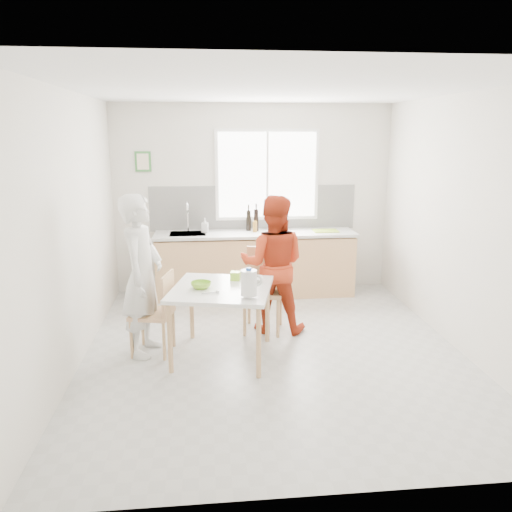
{
  "coord_description": "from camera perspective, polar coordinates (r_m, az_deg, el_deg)",
  "views": [
    {
      "loc": [
        -0.68,
        -4.96,
        2.29
      ],
      "look_at": [
        -0.17,
        0.2,
        1.01
      ],
      "focal_mm": 35.0,
      "sensor_mm": 36.0,
      "label": 1
    }
  ],
  "objects": [
    {
      "name": "person_white",
      "position": [
        5.3,
        -12.87,
        -2.22
      ],
      "size": [
        0.53,
        0.69,
        1.7
      ],
      "primitive_type": "imported",
      "rotation": [
        0.0,
        0.0,
        1.35
      ],
      "color": "silver",
      "rests_on": "ground"
    },
    {
      "name": "window",
      "position": [
        7.27,
        1.29,
        9.24
      ],
      "size": [
        1.5,
        0.06,
        1.3
      ],
      "color": "white",
      "rests_on": "room_shell"
    },
    {
      "name": "backsplash",
      "position": [
        7.31,
        -0.31,
        5.53
      ],
      "size": [
        3.0,
        0.02,
        0.65
      ],
      "primitive_type": "cube",
      "color": "white",
      "rests_on": "room_shell"
    },
    {
      "name": "room_shell",
      "position": [
        5.05,
        2.11,
        6.55
      ],
      "size": [
        4.5,
        4.5,
        4.5
      ],
      "color": "silver",
      "rests_on": "ground"
    },
    {
      "name": "ground",
      "position": [
        5.51,
        1.95,
        -10.67
      ],
      "size": [
        4.5,
        4.5,
        0.0
      ],
      "primitive_type": "plane",
      "color": "#B7B7B2",
      "rests_on": "ground"
    },
    {
      "name": "wine_bottle_a",
      "position": [
        7.14,
        0.02,
        4.14
      ],
      "size": [
        0.07,
        0.07,
        0.32
      ],
      "primitive_type": "cylinder",
      "color": "black",
      "rests_on": "kitchen_counter"
    },
    {
      "name": "chair_left",
      "position": [
        5.36,
        -11.16,
        -6.04
      ],
      "size": [
        0.49,
        0.49,
        0.88
      ],
      "rotation": [
        0.0,
        0.0,
        -1.79
      ],
      "color": "tan",
      "rests_on": "ground"
    },
    {
      "name": "soap_bottle",
      "position": [
        7.1,
        -5.86,
        3.52
      ],
      "size": [
        0.1,
        0.1,
        0.2
      ],
      "primitive_type": "imported",
      "rotation": [
        0.0,
        0.0,
        -0.12
      ],
      "color": "#999999",
      "rests_on": "kitchen_counter"
    },
    {
      "name": "cutting_board",
      "position": [
        7.22,
        7.95,
        2.87
      ],
      "size": [
        0.35,
        0.25,
        0.01
      ],
      "primitive_type": "cube",
      "rotation": [
        0.0,
        0.0,
        0.01
      ],
      "color": "#95BA2A",
      "rests_on": "kitchen_counter"
    },
    {
      "name": "picture_frame",
      "position": [
        7.26,
        -12.8,
        10.48
      ],
      "size": [
        0.22,
        0.03,
        0.28
      ],
      "color": "#3B813B",
      "rests_on": "room_shell"
    },
    {
      "name": "dining_table",
      "position": [
        5.13,
        -3.96,
        -4.42
      ],
      "size": [
        1.17,
        1.17,
        0.76
      ],
      "rotation": [
        0.0,
        0.0,
        -0.22
      ],
      "color": "white",
      "rests_on": "ground"
    },
    {
      "name": "kitchen_counter",
      "position": [
        7.19,
        -0.11,
        -1.18
      ],
      "size": [
        2.84,
        0.64,
        1.37
      ],
      "color": "tan",
      "rests_on": "ground"
    },
    {
      "name": "spoon",
      "position": [
        4.92,
        -5.37,
        -4.21
      ],
      "size": [
        0.16,
        0.03,
        0.01
      ],
      "primitive_type": "cylinder",
      "rotation": [
        0.0,
        1.57,
        0.13
      ],
      "color": "#A5A5AA",
      "rests_on": "dining_table"
    },
    {
      "name": "bowl_white",
      "position": [
        5.3,
        -0.28,
        -2.66
      ],
      "size": [
        0.24,
        0.24,
        0.05
      ],
      "primitive_type": "imported",
      "rotation": [
        0.0,
        0.0,
        -0.22
      ],
      "color": "white",
      "rests_on": "dining_table"
    },
    {
      "name": "person_red",
      "position": [
        5.79,
        1.95,
        -0.97
      ],
      "size": [
        0.9,
        0.77,
        1.61
      ],
      "primitive_type": "imported",
      "rotation": [
        0.0,
        0.0,
        2.92
      ],
      "color": "#B93317",
      "rests_on": "ground"
    },
    {
      "name": "wine_bottle_b",
      "position": [
        7.18,
        -0.85,
        4.11
      ],
      "size": [
        0.07,
        0.07,
        0.3
      ],
      "primitive_type": "cylinder",
      "color": "black",
      "rests_on": "kitchen_counter"
    },
    {
      "name": "green_box",
      "position": [
        5.34,
        -2.37,
        -2.28
      ],
      "size": [
        0.12,
        0.12,
        0.09
      ],
      "primitive_type": "cube",
      "rotation": [
        0.0,
        0.0,
        -0.22
      ],
      "color": "#9AD631",
      "rests_on": "dining_table"
    },
    {
      "name": "milk_jug",
      "position": [
        4.75,
        -0.78,
        -3.05
      ],
      "size": [
        0.21,
        0.15,
        0.27
      ],
      "rotation": [
        0.0,
        0.0,
        -0.22
      ],
      "color": "white",
      "rests_on": "dining_table"
    },
    {
      "name": "jar_amber",
      "position": [
        7.07,
        -0.13,
        3.39
      ],
      "size": [
        0.06,
        0.06,
        0.16
      ],
      "primitive_type": "cylinder",
      "color": "olive",
      "rests_on": "kitchen_counter"
    },
    {
      "name": "bowl_green",
      "position": [
        5.09,
        -6.3,
        -3.32
      ],
      "size": [
        0.25,
        0.25,
        0.07
      ],
      "primitive_type": "imported",
      "rotation": [
        0.0,
        0.0,
        -0.22
      ],
      "color": "#85C62D",
      "rests_on": "dining_table"
    },
    {
      "name": "chair_far",
      "position": [
        5.91,
        0.89,
        -3.36
      ],
      "size": [
        0.54,
        0.54,
        0.98
      ],
      "rotation": [
        0.0,
        0.0,
        -0.22
      ],
      "color": "tan",
      "rests_on": "ground"
    }
  ]
}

